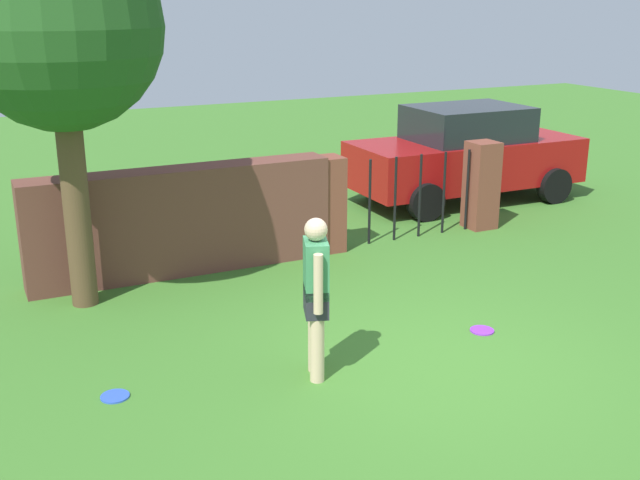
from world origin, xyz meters
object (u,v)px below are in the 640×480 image
(tree, at_px, (59,31))
(car, at_px, (466,154))
(frisbee_blue, at_px, (115,396))
(frisbee_purple, at_px, (482,330))
(person, at_px, (316,291))

(tree, distance_m, car, 7.81)
(car, height_order, frisbee_blue, car)
(tree, bearing_deg, frisbee_blue, -93.42)
(car, relative_size, frisbee_purple, 15.60)
(person, distance_m, frisbee_purple, 2.31)
(car, xyz_separation_m, frisbee_purple, (-3.25, -4.92, -0.85))
(car, relative_size, frisbee_blue, 15.60)
(person, xyz_separation_m, frisbee_blue, (-1.89, 0.41, -0.89))
(frisbee_blue, height_order, frisbee_purple, same)
(frisbee_blue, bearing_deg, car, 32.65)
(tree, bearing_deg, car, 16.86)
(tree, height_order, person, tree)
(person, relative_size, frisbee_purple, 6.00)
(tree, xyz_separation_m, car, (7.13, 2.16, -2.37))
(frisbee_purple, bearing_deg, frisbee_blue, 176.30)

